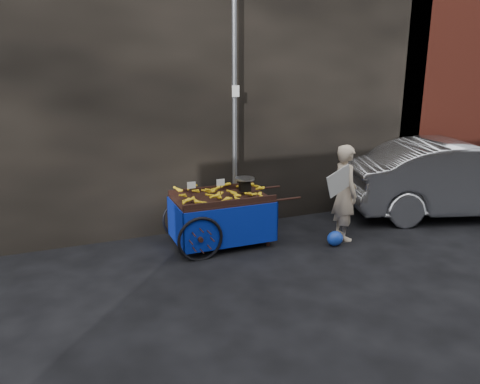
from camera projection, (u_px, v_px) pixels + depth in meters
name	position (u px, v px, depth m)	size (l,w,h in m)	color
ground	(248.00, 262.00, 6.92)	(80.00, 80.00, 0.00)	black
building_wall	(213.00, 81.00, 8.71)	(13.50, 2.00, 5.00)	black
street_pole	(235.00, 115.00, 7.65)	(0.12, 0.10, 4.00)	slate
banana_cart	(219.00, 203.00, 7.41)	(2.09, 1.06, 1.13)	black
vendor	(345.00, 192.00, 7.64)	(0.78, 0.62, 1.58)	#C4AD92
plastic_bag	(335.00, 238.00, 7.50)	(0.27, 0.21, 0.24)	#173AAF
parked_car	(460.00, 178.00, 8.90)	(1.52, 4.34, 1.43)	silver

